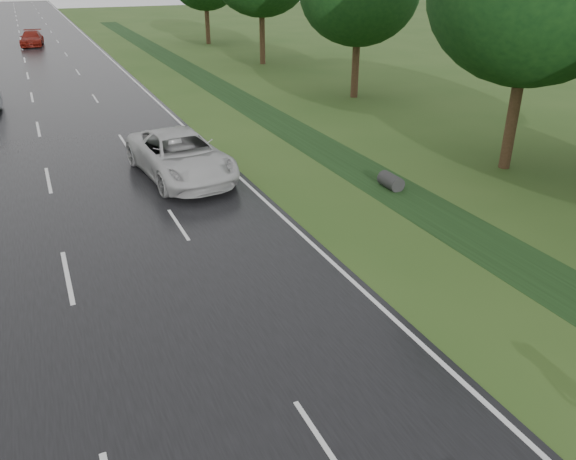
% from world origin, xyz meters
% --- Properties ---
extents(road, '(14.00, 180.00, 0.04)m').
position_xyz_m(road, '(0.00, 45.00, 0.02)').
color(road, black).
rests_on(road, ground).
extents(edge_stripe_east, '(0.12, 180.00, 0.01)m').
position_xyz_m(edge_stripe_east, '(6.75, 45.00, 0.04)').
color(edge_stripe_east, silver).
rests_on(edge_stripe_east, road).
extents(center_line, '(0.12, 180.00, 0.01)m').
position_xyz_m(center_line, '(0.00, 45.00, 0.04)').
color(center_line, silver).
rests_on(center_line, road).
extents(drainage_ditch, '(2.20, 120.00, 0.56)m').
position_xyz_m(drainage_ditch, '(11.50, 18.71, 0.04)').
color(drainage_ditch, black).
rests_on(drainage_ditch, ground).
extents(white_pickup, '(3.37, 6.36, 1.70)m').
position_xyz_m(white_pickup, '(4.77, 14.29, 0.89)').
color(white_pickup, '#B9B9B9').
rests_on(white_pickup, road).
extents(far_car_red, '(2.52, 5.04, 1.41)m').
position_xyz_m(far_car_red, '(1.02, 57.43, 0.74)').
color(far_car_red, maroon).
rests_on(far_car_red, road).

